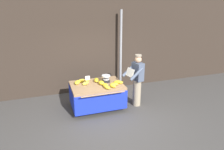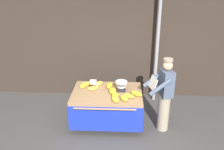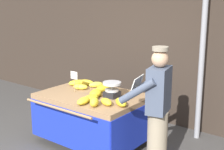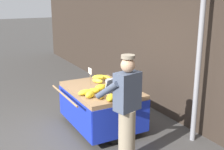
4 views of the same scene
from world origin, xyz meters
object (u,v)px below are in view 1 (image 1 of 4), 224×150
banana_cart (97,91)px  banana_bunch_9 (114,84)px  banana_bunch_1 (119,82)px  banana_bunch_2 (87,80)px  banana_bunch_3 (107,87)px  vendor_person (137,80)px  weighing_scale (106,79)px  banana_bunch_8 (77,82)px  banana_bunch_5 (96,80)px  price_sign (88,79)px  banana_bunch_7 (101,83)px  banana_bunch_6 (81,81)px  banana_bunch_0 (113,86)px  street_pole (121,52)px  banana_bunch_10 (86,83)px  banana_bunch_4 (105,85)px

banana_cart → banana_bunch_9: (0.49, -0.27, 0.26)m
banana_bunch_1 → banana_bunch_2: 1.02m
banana_bunch_3 → vendor_person: 1.09m
banana_bunch_9 → vendor_person: (0.78, 0.05, 0.01)m
banana_bunch_9 → vendor_person: vendor_person is taller
weighing_scale → vendor_person: size_ratio=0.16×
banana_bunch_1 → banana_bunch_8: size_ratio=1.05×
banana_bunch_2 → banana_bunch_3: (0.43, -0.77, 0.00)m
banana_bunch_5 → banana_cart: bearing=-101.4°
price_sign → banana_bunch_7: price_sign is taller
banana_cart → banana_bunch_1: size_ratio=5.40×
banana_bunch_3 → banana_bunch_5: (-0.16, 0.64, 0.01)m
banana_bunch_6 → vendor_person: vendor_person is taller
banana_bunch_0 → banana_bunch_1: banana_bunch_0 is taller
weighing_scale → banana_bunch_5: size_ratio=0.99×
street_pole → banana_cart: street_pole is taller
weighing_scale → banana_bunch_10: size_ratio=1.17×
banana_bunch_1 → banana_bunch_3: banana_bunch_1 is taller
street_pole → banana_bunch_2: bearing=-149.2°
banana_cart → vendor_person: vendor_person is taller
price_sign → banana_bunch_3: (0.50, -0.33, -0.20)m
banana_bunch_7 → weighing_scale: bearing=37.5°
banana_bunch_7 → banana_bunch_10: banana_bunch_7 is taller
banana_bunch_2 → banana_bunch_7: (0.35, -0.42, 0.01)m
banana_bunch_7 → banana_bunch_4: bearing=-69.8°
banana_bunch_9 → vendor_person: bearing=3.9°
banana_bunch_0 → banana_bunch_3: size_ratio=0.75×
banana_bunch_3 → vendor_person: (1.07, 0.21, 0.01)m
street_pole → banana_bunch_5: size_ratio=10.64×
banana_bunch_1 → banana_bunch_6: size_ratio=1.09×
banana_bunch_9 → banana_bunch_5: bearing=132.7°
banana_bunch_3 → banana_bunch_6: bearing=130.3°
price_sign → banana_bunch_3: 0.64m
banana_bunch_0 → banana_bunch_2: 0.97m
banana_cart → banana_bunch_7: bearing=-29.0°
weighing_scale → banana_bunch_9: size_ratio=1.15×
street_pole → banana_bunch_6: street_pole is taller
banana_bunch_3 → banana_bunch_6: size_ratio=1.04×
weighing_scale → banana_bunch_10: (-0.66, 0.01, -0.07)m
banana_cart → vendor_person: 1.32m
banana_bunch_1 → banana_bunch_7: 0.54m
banana_bunch_2 → banana_bunch_3: bearing=-61.1°
banana_bunch_10 → weighing_scale: bearing=-0.6°
vendor_person → banana_bunch_6: bearing=162.5°
banana_bunch_5 → banana_bunch_7: bearing=-73.3°
price_sign → vendor_person: bearing=-4.4°
street_pole → weighing_scale: bearing=-128.8°
vendor_person → banana_bunch_3: bearing=-168.7°
banana_cart → banana_bunch_6: 0.61m
banana_bunch_1 → banana_bunch_4: 0.48m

